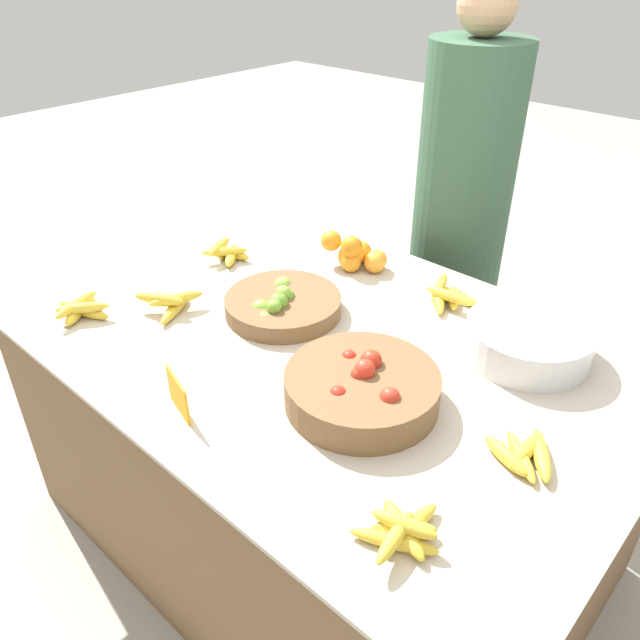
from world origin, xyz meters
name	(u,v)px	position (x,y,z in m)	size (l,w,h in m)	color
ground_plane	(320,529)	(0.00, 0.00, 0.00)	(12.00, 12.00, 0.00)	#A39E93
market_table	(320,443)	(0.00, 0.00, 0.39)	(1.67, 1.12, 0.77)	brown
lime_bowl	(282,304)	(-0.16, 0.01, 0.80)	(0.33, 0.33, 0.08)	brown
tomato_basket	(362,388)	(0.25, -0.14, 0.81)	(0.35, 0.35, 0.11)	brown
orange_pile	(356,254)	(-0.18, 0.36, 0.82)	(0.21, 0.14, 0.12)	orange
metal_bowl	(528,341)	(0.44, 0.29, 0.82)	(0.31, 0.31, 0.09)	silver
price_sign	(178,395)	(-0.03, -0.43, 0.82)	(0.11, 0.04, 0.09)	orange
banana_bunch_front_left	(170,302)	(-0.40, -0.19, 0.80)	(0.16, 0.17, 0.06)	gold
banana_bunch_front_center	(226,252)	(-0.53, 0.13, 0.79)	(0.17, 0.16, 0.06)	gold
banana_bunch_middle_right	(80,309)	(-0.55, -0.38, 0.79)	(0.17, 0.16, 0.05)	gold
banana_bunch_back_center	(402,531)	(0.54, -0.38, 0.79)	(0.16, 0.19, 0.05)	gold
banana_bunch_front_right	(447,296)	(0.15, 0.37, 0.79)	(0.17, 0.18, 0.06)	gold
banana_bunch_middle_left	(525,454)	(0.61, -0.05, 0.79)	(0.17, 0.16, 0.03)	gold
vendor_person	(457,239)	(-0.10, 0.85, 0.73)	(0.33, 0.33, 1.58)	#385B42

